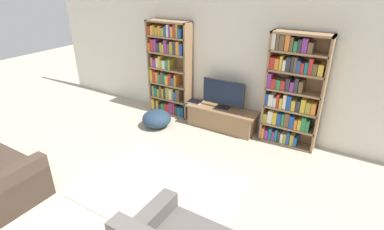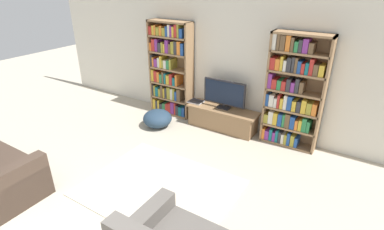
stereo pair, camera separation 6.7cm
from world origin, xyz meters
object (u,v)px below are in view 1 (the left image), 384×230
(tv_stand, at_px, (222,118))
(beanbag_ottoman, at_px, (157,119))
(bookshelf_right, at_px, (292,92))
(television, at_px, (223,94))
(bookshelf_left, at_px, (169,70))
(laptop, at_px, (195,102))

(tv_stand, bearing_deg, beanbag_ottoman, -151.71)
(tv_stand, bearing_deg, bookshelf_right, 4.52)
(tv_stand, xyz_separation_m, beanbag_ottoman, (-1.13, -0.61, -0.04))
(bookshelf_right, bearing_deg, beanbag_ottoman, -163.35)
(bookshelf_right, bearing_deg, tv_stand, -175.48)
(tv_stand, bearing_deg, television, 90.00)
(bookshelf_right, xyz_separation_m, beanbag_ottoman, (-2.36, -0.71, -0.80))
(bookshelf_left, distance_m, bookshelf_right, 2.52)
(television, height_order, laptop, television)
(laptop, xyz_separation_m, beanbag_ottoman, (-0.52, -0.61, -0.26))
(television, distance_m, beanbag_ottoman, 1.41)
(television, distance_m, laptop, 0.67)
(bookshelf_left, relative_size, television, 2.31)
(tv_stand, bearing_deg, bookshelf_left, 175.73)
(beanbag_ottoman, bearing_deg, television, 29.53)
(tv_stand, distance_m, beanbag_ottoman, 1.28)
(television, bearing_deg, beanbag_ottoman, -150.47)
(bookshelf_right, height_order, beanbag_ottoman, bookshelf_right)
(beanbag_ottoman, bearing_deg, bookshelf_left, 103.19)
(tv_stand, relative_size, television, 1.65)
(television, bearing_deg, bookshelf_left, 177.14)
(bookshelf_right, relative_size, television, 2.31)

